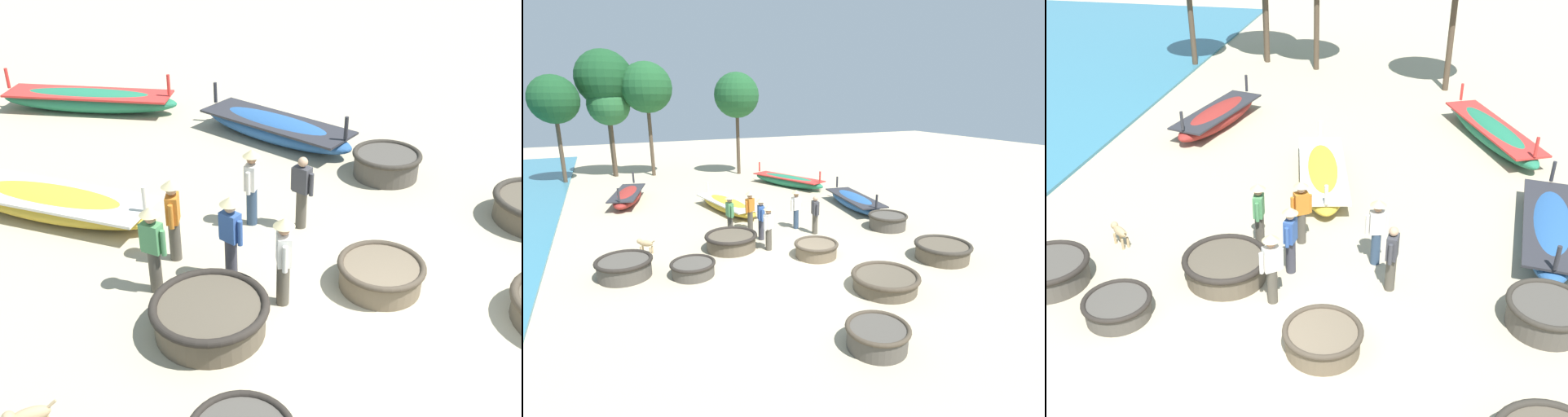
# 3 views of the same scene
# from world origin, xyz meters

# --- Properties ---
(ground_plane) EXTENTS (80.00, 80.00, 0.00)m
(ground_plane) POSITION_xyz_m (0.00, 0.00, 0.00)
(ground_plane) COLOR #BCAD8C
(coracle_front_left) EXTENTS (1.54, 1.54, 0.52)m
(coracle_front_left) POSITION_xyz_m (1.15, 0.87, 0.28)
(coracle_front_left) COLOR brown
(coracle_front_left) RESTS_ON ground
(coracle_front_right) EXTENTS (1.63, 1.63, 0.62)m
(coracle_front_right) POSITION_xyz_m (5.38, 2.37, 0.34)
(coracle_front_right) COLOR #4C473F
(coracle_front_right) RESTS_ON ground
(coracle_far_right) EXTENTS (1.91, 1.91, 0.59)m
(coracle_far_right) POSITION_xyz_m (-1.34, 2.75, 0.32)
(coracle_far_right) COLOR brown
(coracle_far_right) RESTS_ON ground
(long_boat_green_hull) EXTENTS (1.86, 4.80, 1.17)m
(long_boat_green_hull) POSITION_xyz_m (5.94, 5.70, 0.34)
(long_boat_green_hull) COLOR #285693
(long_boat_green_hull) RESTS_ON ground
(long_boat_white_hull) EXTENTS (3.18, 5.38, 1.22)m
(long_boat_white_hull) POSITION_xyz_m (4.97, 11.59, 0.35)
(long_boat_white_hull) COLOR #237551
(long_boat_white_hull) RESTS_ON ground
(long_boat_ochre_hull) EXTENTS (2.20, 4.87, 1.06)m
(long_boat_ochre_hull) POSITION_xyz_m (-0.01, 7.67, 0.31)
(long_boat_ochre_hull) COLOR gold
(long_boat_ochre_hull) RESTS_ON ground
(fisherman_hauling) EXTENTS (0.45, 0.38, 1.67)m
(fisherman_hauling) POSITION_xyz_m (-0.13, 2.11, 0.96)
(fisherman_hauling) COLOR #4C473D
(fisherman_hauling) RESTS_ON ground
(fisherman_crouching) EXTENTS (0.52, 0.36, 1.67)m
(fisherman_crouching) POSITION_xyz_m (1.85, 3.94, 0.96)
(fisherman_crouching) COLOR #2D425B
(fisherman_crouching) RESTS_ON ground
(fisherman_standing_right) EXTENTS (0.36, 0.53, 1.67)m
(fisherman_standing_right) POSITION_xyz_m (-0.94, 4.18, 0.96)
(fisherman_standing_right) COLOR #4C473D
(fisherman_standing_right) RESTS_ON ground
(fisherman_by_coracle) EXTENTS (0.47, 0.36, 1.67)m
(fisherman_by_coracle) POSITION_xyz_m (0.01, 4.49, 0.96)
(fisherman_by_coracle) COLOR #4C473D
(fisherman_by_coracle) RESTS_ON ground
(fisherman_with_hat) EXTENTS (0.26, 0.53, 1.57)m
(fisherman_with_hat) POSITION_xyz_m (2.25, 3.02, 0.84)
(fisherman_with_hat) COLOR #4C473D
(fisherman_with_hat) RESTS_ON ground
(fisherman_standing_left) EXTENTS (0.36, 0.53, 1.67)m
(fisherman_standing_left) POSITION_xyz_m (0.02, 3.25, 0.96)
(fisherman_standing_left) COLOR #383842
(fisherman_standing_left) RESTS_ON ground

